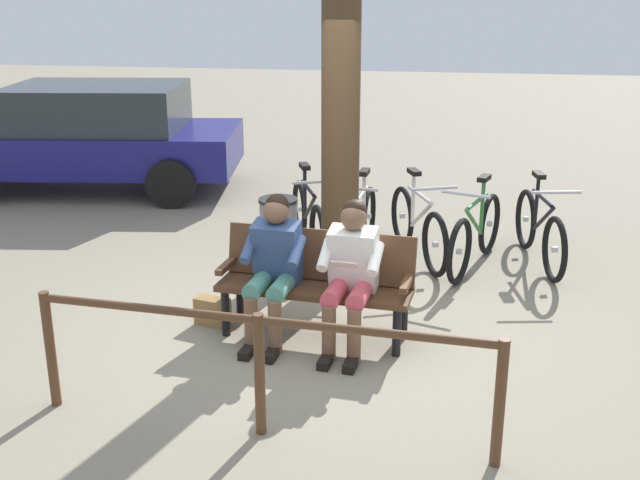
# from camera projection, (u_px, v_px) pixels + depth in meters

# --- Properties ---
(ground_plane) EXTENTS (40.00, 40.00, 0.00)m
(ground_plane) POSITION_uv_depth(u_px,v_px,m) (313.00, 338.00, 6.50)
(ground_plane) COLOR gray
(bench) EXTENTS (1.64, 0.65, 0.87)m
(bench) POSITION_uv_depth(u_px,v_px,m) (317.00, 276.00, 6.44)
(bench) COLOR #51331E
(bench) RESTS_ON ground
(person_reading) EXTENTS (0.52, 0.79, 1.20)m
(person_reading) POSITION_uv_depth(u_px,v_px,m) (351.00, 269.00, 6.16)
(person_reading) COLOR white
(person_reading) RESTS_ON ground
(person_companion) EXTENTS (0.52, 0.79, 1.20)m
(person_companion) POSITION_uv_depth(u_px,v_px,m) (274.00, 261.00, 6.32)
(person_companion) COLOR #334772
(person_companion) RESTS_ON ground
(handbag) EXTENTS (0.33, 0.22, 0.24)m
(handbag) POSITION_uv_depth(u_px,v_px,m) (213.00, 311.00, 6.71)
(handbag) COLOR olive
(handbag) RESTS_ON ground
(tree_trunk) EXTENTS (0.36, 0.36, 3.95)m
(tree_trunk) POSITION_uv_depth(u_px,v_px,m) (341.00, 78.00, 7.16)
(tree_trunk) COLOR #4C3823
(tree_trunk) RESTS_ON ground
(litter_bin) EXTENTS (0.38, 0.38, 0.85)m
(litter_bin) POSITION_uv_depth(u_px,v_px,m) (279.00, 241.00, 7.57)
(litter_bin) COLOR slate
(litter_bin) RESTS_ON ground
(bicycle_black) EXTENTS (0.49, 1.66, 0.94)m
(bicycle_black) POSITION_uv_depth(u_px,v_px,m) (539.00, 231.00, 8.09)
(bicycle_black) COLOR black
(bicycle_black) RESTS_ON ground
(bicycle_blue) EXTENTS (0.67, 1.61, 0.94)m
(bicycle_blue) POSITION_uv_depth(u_px,v_px,m) (475.00, 234.00, 7.98)
(bicycle_blue) COLOR black
(bicycle_blue) RESTS_ON ground
(bicycle_orange) EXTENTS (0.72, 1.58, 0.94)m
(bicycle_orange) POSITION_uv_depth(u_px,v_px,m) (418.00, 227.00, 8.22)
(bicycle_orange) COLOR black
(bicycle_orange) RESTS_ON ground
(bicycle_red) EXTENTS (0.48, 1.68, 0.94)m
(bicycle_red) POSITION_uv_depth(u_px,v_px,m) (360.00, 227.00, 8.21)
(bicycle_red) COLOR black
(bicycle_red) RESTS_ON ground
(bicycle_silver) EXTENTS (0.71, 1.59, 0.94)m
(bicycle_silver) POSITION_uv_depth(u_px,v_px,m) (308.00, 219.00, 8.47)
(bicycle_silver) COLOR black
(bicycle_silver) RESTS_ON ground
(railing_fence) EXTENTS (3.07, 0.32, 0.85)m
(railing_fence) POSITION_uv_depth(u_px,v_px,m) (259.00, 352.00, 4.95)
(railing_fence) COLOR #51331E
(railing_fence) RESTS_ON ground
(parked_car) EXTENTS (4.40, 2.44, 1.47)m
(parked_car) POSITION_uv_depth(u_px,v_px,m) (90.00, 135.00, 10.88)
(parked_car) COLOR navy
(parked_car) RESTS_ON ground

